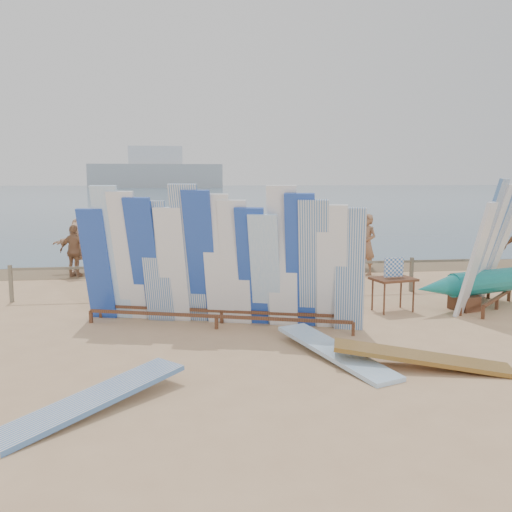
{
  "coord_description": "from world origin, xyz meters",
  "views": [
    {
      "loc": [
        -1.8,
        -10.32,
        2.92
      ],
      "look_at": [
        -0.2,
        2.25,
        1.12
      ],
      "focal_mm": 38.0,
      "sensor_mm": 36.0,
      "label": 1
    }
  ],
  "objects": [
    {
      "name": "flat_board_c",
      "position": [
        1.77,
        -2.61,
        0.0
      ],
      "size": [
        2.74,
        1.3,
        0.35
      ],
      "primitive_type": "cube",
      "rotation": [
        0.1,
        0.0,
        1.28
      ],
      "color": "olive",
      "rests_on": "ground"
    },
    {
      "name": "beachgoer_1",
      "position": [
        -3.69,
        5.91,
        0.82
      ],
      "size": [
        0.5,
        0.67,
        1.65
      ],
      "primitive_type": "imported",
      "rotation": [
        0.0,
        0.0,
        4.4
      ],
      "color": "#8C6042",
      "rests_on": "ground"
    },
    {
      "name": "beachgoer_2",
      "position": [
        -3.35,
        4.96,
        0.88
      ],
      "size": [
        0.86,
        0.42,
        1.76
      ],
      "primitive_type": "imported",
      "rotation": [
        0.0,
        0.0,
        3.13
      ],
      "color": "beige",
      "rests_on": "ground"
    },
    {
      "name": "beachgoer_3",
      "position": [
        -0.57,
        5.22,
        0.91
      ],
      "size": [
        0.65,
        1.23,
        1.81
      ],
      "primitive_type": "imported",
      "rotation": [
        0.0,
        0.0,
        4.86
      ],
      "color": "tan",
      "rests_on": "ground"
    },
    {
      "name": "beachgoer_9",
      "position": [
        3.87,
        6.82,
        0.81
      ],
      "size": [
        1.12,
        0.92,
        1.62
      ],
      "primitive_type": "imported",
      "rotation": [
        0.0,
        0.0,
        3.69
      ],
      "color": "tan",
      "rests_on": "ground"
    },
    {
      "name": "vendor_table",
      "position": [
        2.71,
        0.99,
        0.4
      ],
      "size": [
        1.03,
        0.83,
        1.21
      ],
      "rotation": [
        0.0,
        0.0,
        0.22
      ],
      "color": "brown",
      "rests_on": "ground"
    },
    {
      "name": "beach_chair_left",
      "position": [
        0.71,
        4.02,
        0.27
      ],
      "size": [
        0.59,
        0.61,
        0.92
      ],
      "rotation": [
        0.0,
        0.0,
        -0.02
      ],
      "color": "red",
      "rests_on": "ground"
    },
    {
      "name": "flat_board_e",
      "position": [
        -3.03,
        -3.53,
        0.0
      ],
      "size": [
        2.32,
        2.29,
        0.27
      ],
      "primitive_type": "cube",
      "rotation": [
        0.08,
        0.0,
        -0.79
      ],
      "color": "silver",
      "rests_on": "ground"
    },
    {
      "name": "beachgoer_11",
      "position": [
        -5.14,
        7.0,
        0.88
      ],
      "size": [
        1.71,
        0.94,
        1.75
      ],
      "primitive_type": "imported",
      "rotation": [
        0.0,
        0.0,
        6.01
      ],
      "color": "beige",
      "rests_on": "ground"
    },
    {
      "name": "beach_chair_right",
      "position": [
        2.11,
        3.55,
        0.25
      ],
      "size": [
        0.62,
        0.64,
        0.86
      ],
      "rotation": [
        0.0,
        0.0,
        0.14
      ],
      "color": "red",
      "rests_on": "ground"
    },
    {
      "name": "fence",
      "position": [
        0.0,
        3.0,
        0.63
      ],
      "size": [
        12.08,
        0.08,
        0.9
      ],
      "color": "#78705B",
      "rests_on": "ground"
    },
    {
      "name": "side_surfboard_rack",
      "position": [
        4.95,
        1.01,
        1.33
      ],
      "size": [
        2.33,
        2.31,
        2.94
      ],
      "rotation": [
        0.0,
        0.0,
        0.78
      ],
      "color": "brown",
      "rests_on": "ground"
    },
    {
      "name": "beachgoer_7",
      "position": [
        3.65,
        5.61,
        0.94
      ],
      "size": [
        0.66,
        0.78,
        1.87
      ],
      "primitive_type": "imported",
      "rotation": [
        0.0,
        0.0,
        5.22
      ],
      "color": "#8C6042",
      "rests_on": "ground"
    },
    {
      "name": "main_surfboard_rack",
      "position": [
        -1.21,
        0.25,
        1.27
      ],
      "size": [
        5.6,
        2.22,
        2.84
      ],
      "rotation": [
        0.0,
        0.0,
        -0.3
      ],
      "color": "brown",
      "rests_on": "ground"
    },
    {
      "name": "wet_sand_strip",
      "position": [
        0.0,
        7.2,
        0.0
      ],
      "size": [
        40.0,
        2.6,
        0.01
      ],
      "primitive_type": "cube",
      "color": "brown",
      "rests_on": "ground"
    },
    {
      "name": "beachgoer_4",
      "position": [
        -1.89,
        5.51,
        0.88
      ],
      "size": [
        1.12,
        0.76,
        1.77
      ],
      "primitive_type": "imported",
      "rotation": [
        0.0,
        0.0,
        3.47
      ],
      "color": "#8C6042",
      "rests_on": "ground"
    },
    {
      "name": "distant_ship",
      "position": [
        -12.0,
        180.0,
        5.31
      ],
      "size": [
        45.0,
        8.0,
        14.0
      ],
      "color": "#999EA3",
      "rests_on": "ocean"
    },
    {
      "name": "ocean",
      "position": [
        0.0,
        128.0,
        0.0
      ],
      "size": [
        320.0,
        240.0,
        0.02
      ],
      "primitive_type": "cube",
      "color": "#436179",
      "rests_on": "ground"
    },
    {
      "name": "beachgoer_5",
      "position": [
        0.4,
        6.08,
        0.95
      ],
      "size": [
        1.81,
        1.37,
        1.9
      ],
      "primitive_type": "imported",
      "rotation": [
        0.0,
        0.0,
        0.52
      ],
      "color": "beige",
      "rests_on": "ground"
    },
    {
      "name": "ground",
      "position": [
        0.0,
        0.0,
        0.0
      ],
      "size": [
        160.0,
        160.0,
        0.0
      ],
      "primitive_type": "plane",
      "color": "tan",
      "rests_on": "ground"
    },
    {
      "name": "flat_board_a",
      "position": [
        0.57,
        -1.97,
        0.0
      ],
      "size": [
        1.5,
        2.72,
        0.24
      ],
      "primitive_type": "cube",
      "rotation": [
        0.06,
        0.0,
        0.37
      ],
      "color": "#93C1EB",
      "rests_on": "ground"
    },
    {
      "name": "beachgoer_extra_1",
      "position": [
        -5.16,
        6.28,
        0.79
      ],
      "size": [
        1.0,
        0.66,
        1.58
      ],
      "primitive_type": "imported",
      "rotation": [
        0.0,
        0.0,
        2.83
      ],
      "color": "#8C6042",
      "rests_on": "ground"
    },
    {
      "name": "stroller",
      "position": [
        0.95,
        4.08,
        0.39
      ],
      "size": [
        0.6,
        0.78,
        0.97
      ],
      "rotation": [
        0.0,
        0.0,
        -0.17
      ],
      "color": "red",
      "rests_on": "ground"
    }
  ]
}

